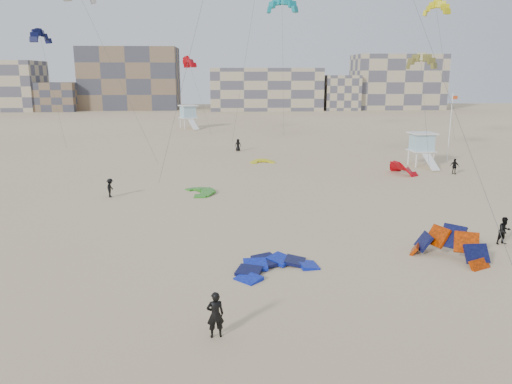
{
  "coord_description": "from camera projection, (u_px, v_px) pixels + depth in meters",
  "views": [
    {
      "loc": [
        -0.92,
        -19.73,
        10.05
      ],
      "look_at": [
        0.48,
        6.0,
        3.99
      ],
      "focal_mm": 35.0,
      "sensor_mm": 36.0,
      "label": 1
    }
  ],
  "objects": [
    {
      "name": "ground",
      "position": [
        252.0,
        314.0,
        21.53
      ],
      "size": [
        320.0,
        320.0,
        0.0
      ],
      "primitive_type": "plane",
      "color": "beige",
      "rests_on": "ground"
    },
    {
      "name": "kite_ground_blue",
      "position": [
        275.0,
        270.0,
        26.35
      ],
      "size": [
        5.81,
        5.91,
        1.42
      ],
      "primitive_type": null,
      "rotation": [
        0.14,
        0.0,
        0.47
      ],
      "color": "#162FC9",
      "rests_on": "ground"
    },
    {
      "name": "kite_ground_orange",
      "position": [
        447.0,
        259.0,
        27.94
      ],
      "size": [
        6.13,
        6.13,
        4.31
      ],
      "primitive_type": null,
      "rotation": [
        0.97,
        0.0,
        -0.79
      ],
      "color": "#FC3E00",
      "rests_on": "ground"
    },
    {
      "name": "kite_ground_green",
      "position": [
        200.0,
        193.0,
        43.53
      ],
      "size": [
        4.4,
        4.26,
        0.78
      ],
      "primitive_type": null,
      "rotation": [
        0.08,
        0.0,
        -1.26
      ],
      "color": "green",
      "rests_on": "ground"
    },
    {
      "name": "kite_ground_red_far",
      "position": [
        403.0,
        174.0,
        52.02
      ],
      "size": [
        4.57,
        4.53,
        3.69
      ],
      "primitive_type": null,
      "rotation": [
        0.83,
        0.0,
        1.88
      ],
      "color": "#B10500",
      "rests_on": "ground"
    },
    {
      "name": "kite_ground_yellow",
      "position": [
        263.0,
        163.0,
        58.66
      ],
      "size": [
        2.88,
        3.04,
        1.03
      ],
      "primitive_type": null,
      "rotation": [
        0.16,
        0.0,
        0.1
      ],
      "color": "yellow",
      "rests_on": "ground"
    },
    {
      "name": "kitesurfer_main",
      "position": [
        215.0,
        315.0,
        19.42
      ],
      "size": [
        0.77,
        0.58,
        1.89
      ],
      "primitive_type": "imported",
      "rotation": [
        0.0,
        0.0,
        3.34
      ],
      "color": "black",
      "rests_on": "ground"
    },
    {
      "name": "kitesurfer_b",
      "position": [
        504.0,
        231.0,
        30.17
      ],
      "size": [
        0.94,
        0.79,
        1.71
      ],
      "primitive_type": "imported",
      "rotation": [
        0.0,
        0.0,
        0.19
      ],
      "color": "black",
      "rests_on": "ground"
    },
    {
      "name": "kitesurfer_c",
      "position": [
        110.0,
        188.0,
        41.89
      ],
      "size": [
        0.68,
        1.08,
        1.6
      ],
      "primitive_type": "imported",
      "rotation": [
        0.0,
        0.0,
        1.48
      ],
      "color": "black",
      "rests_on": "ground"
    },
    {
      "name": "kitesurfer_d",
      "position": [
        455.0,
        166.0,
        51.65
      ],
      "size": [
        0.96,
        0.95,
        1.63
      ],
      "primitive_type": "imported",
      "rotation": [
        0.0,
        0.0,
        2.36
      ],
      "color": "black",
      "rests_on": "ground"
    },
    {
      "name": "kitesurfer_e",
      "position": [
        238.0,
        145.0,
        67.43
      ],
      "size": [
        0.83,
        0.57,
        1.64
      ],
      "primitive_type": "imported",
      "rotation": [
        0.0,
        0.0,
        0.06
      ],
      "color": "black",
      "rests_on": "ground"
    },
    {
      "name": "kitesurfer_f",
      "position": [
        419.0,
        137.0,
        76.64
      ],
      "size": [
        0.64,
        1.52,
        1.59
      ],
      "primitive_type": "imported",
      "rotation": [
        0.0,
        0.0,
        -1.45
      ],
      "color": "black",
      "rests_on": "ground"
    },
    {
      "name": "kite_fly_olive",
      "position": [
        421.0,
        63.0,
        57.9
      ],
      "size": [
        4.68,
        12.82,
        11.6
      ],
      "rotation": [
        0.0,
        0.0,
        -0.51
      ],
      "color": "olive",
      "rests_on": "ground"
    },
    {
      "name": "kite_fly_yellow",
      "position": [
        436.0,
        9.0,
        63.74
      ],
      "size": [
        8.06,
        6.06,
        18.42
      ],
      "rotation": [
        0.0,
        0.0,
        -0.85
      ],
      "color": "yellow",
      "rests_on": "ground"
    },
    {
      "name": "kite_fly_navy",
      "position": [
        40.0,
        37.0,
        63.1
      ],
      "size": [
        5.13,
        5.26,
        14.88
      ],
      "rotation": [
        0.0,
        0.0,
        1.26
      ],
      "color": "#101547",
      "rests_on": "ground"
    },
    {
      "name": "kite_fly_teal_b",
      "position": [
        282.0,
        6.0,
        74.48
      ],
      "size": [
        5.44,
        5.77,
        20.66
      ],
      "rotation": [
        0.0,
        0.0,
        -0.25
      ],
      "color": "#0883A5",
      "rests_on": "ground"
    },
    {
      "name": "kite_fly_red",
      "position": [
        189.0,
        63.0,
        80.17
      ],
      "size": [
        5.96,
        7.46,
        12.45
      ],
      "rotation": [
        0.0,
        0.0,
        1.99
      ],
      "color": "#B10500",
      "rests_on": "ground"
    },
    {
      "name": "lifeguard_tower_near",
      "position": [
        421.0,
        149.0,
        56.26
      ],
      "size": [
        2.87,
        5.25,
        3.76
      ],
      "rotation": [
        0.0,
        0.0,
        0.09
      ],
      "color": "white",
      "rests_on": "ground"
    },
    {
      "name": "lifeguard_tower_far",
      "position": [
        188.0,
        117.0,
        96.1
      ],
      "size": [
        4.13,
        6.6,
        4.42
      ],
      "rotation": [
        0.0,
        0.0,
        0.42
      ],
      "color": "white",
      "rests_on": "ground"
    },
    {
      "name": "flagpole",
      "position": [
        450.0,
        126.0,
        58.93
      ],
      "size": [
        0.65,
        0.1,
        8.0
      ],
      "color": "white",
      "rests_on": "ground"
    },
    {
      "name": "condo_west_b",
      "position": [
        131.0,
        79.0,
        148.15
      ],
      "size": [
        28.0,
        14.0,
        18.0
      ],
      "primitive_type": "cube",
      "color": "brown",
      "rests_on": "ground"
    },
    {
      "name": "condo_mid",
      "position": [
        266.0,
        89.0,
        147.05
      ],
      "size": [
        32.0,
        16.0,
        12.0
      ],
      "primitive_type": "cube",
      "color": "tan",
      "rests_on": "ground"
    },
    {
      "name": "condo_east",
      "position": [
        397.0,
        82.0,
        150.64
      ],
      "size": [
        26.0,
        14.0,
        16.0
      ],
      "primitive_type": "cube",
      "color": "tan",
      "rests_on": "ground"
    },
    {
      "name": "condo_fill_left",
      "position": [
        57.0,
        97.0,
        142.41
      ],
      "size": [
        12.0,
        10.0,
        8.0
      ],
      "primitive_type": "cube",
      "color": "brown",
      "rests_on": "ground"
    },
    {
      "name": "condo_fill_right",
      "position": [
        341.0,
        93.0,
        146.49
      ],
      "size": [
        10.0,
        10.0,
        10.0
      ],
      "primitive_type": "cube",
      "color": "tan",
      "rests_on": "ground"
    }
  ]
}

